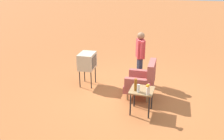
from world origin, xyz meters
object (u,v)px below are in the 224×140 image
(bottle_short_clear, at_px, (138,88))
(bottle_tall_amber, at_px, (136,85))
(tv_on_stand, at_px, (87,61))
(person_standing, at_px, (140,55))
(side_table, at_px, (142,93))
(armchair, at_px, (143,81))
(flower_vase, at_px, (148,89))

(bottle_short_clear, bearing_deg, bottle_tall_amber, -127.93)
(tv_on_stand, xyz_separation_m, bottle_short_clear, (1.26, 1.83, -0.06))
(person_standing, xyz_separation_m, bottle_tall_amber, (1.78, 0.25, -0.17))
(person_standing, distance_m, bottle_short_clear, 1.89)
(side_table, xyz_separation_m, bottle_tall_amber, (0.09, -0.14, 0.24))
(armchair, distance_m, tv_on_stand, 1.81)
(side_table, height_order, person_standing, person_standing)
(side_table, relative_size, bottle_tall_amber, 2.07)
(bottle_short_clear, relative_size, flower_vase, 0.75)
(flower_vase, bearing_deg, person_standing, -163.38)
(tv_on_stand, distance_m, bottle_short_clear, 2.22)
(side_table, bearing_deg, armchair, -171.67)
(bottle_short_clear, bearing_deg, side_table, 160.44)
(person_standing, xyz_separation_m, flower_vase, (1.89, 0.56, -0.17))
(armchair, distance_m, flower_vase, 1.08)
(bottle_tall_amber, xyz_separation_m, bottle_short_clear, (0.07, 0.08, -0.05))
(side_table, relative_size, tv_on_stand, 0.60)
(tv_on_stand, height_order, bottle_tall_amber, tv_on_stand)
(bottle_short_clear, bearing_deg, tv_on_stand, -124.52)
(armchair, bearing_deg, side_table, 8.33)
(side_table, xyz_separation_m, bottle_short_clear, (0.16, -0.06, 0.19))
(bottle_tall_amber, bearing_deg, side_table, 123.90)
(person_standing, height_order, flower_vase, person_standing)
(tv_on_stand, relative_size, bottle_short_clear, 5.15)
(person_standing, bearing_deg, tv_on_stand, -68.49)
(armchair, xyz_separation_m, side_table, (0.80, 0.12, 0.03))
(bottle_tall_amber, bearing_deg, person_standing, -172.04)
(armchair, relative_size, flower_vase, 4.00)
(tv_on_stand, height_order, person_standing, person_standing)
(bottle_short_clear, bearing_deg, flower_vase, 78.32)
(armchair, relative_size, tv_on_stand, 1.03)
(side_table, bearing_deg, bottle_tall_amber, -56.10)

